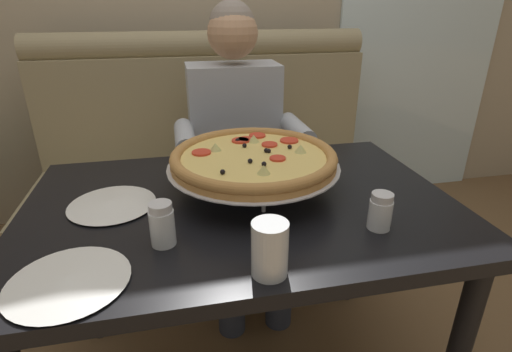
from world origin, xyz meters
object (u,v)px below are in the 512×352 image
object	(u,v)px
plate_near_right	(112,203)
booth_bench	(213,182)
drinking_glass	(271,251)
diner_main	(238,140)
shaker_parmesan	(380,214)
plate_near_left	(68,279)
pizza	(254,159)
shaker_oregano	(162,227)
dining_table	(242,228)

from	to	relation	value
plate_near_right	booth_bench	bearing A→B (deg)	66.46
plate_near_right	drinking_glass	xyz separation A→B (m)	(0.36, -0.38, 0.04)
diner_main	drinking_glass	distance (m)	0.96
shaker_parmesan	plate_near_left	world-z (taller)	shaker_parmesan
plate_near_left	pizza	bearing A→B (deg)	37.10
booth_bench	drinking_glass	distance (m)	1.28
diner_main	booth_bench	bearing A→B (deg)	109.30
drinking_glass	plate_near_right	bearing A→B (deg)	133.47
plate_near_right	drinking_glass	size ratio (longest dim) A/B	1.97
shaker_oregano	drinking_glass	bearing A→B (deg)	-36.02
shaker_parmesan	pizza	bearing A→B (deg)	133.65
booth_bench	dining_table	bearing A→B (deg)	-90.00
plate_near_right	drinking_glass	world-z (taller)	drinking_glass
shaker_oregano	plate_near_right	bearing A→B (deg)	122.67
plate_near_left	drinking_glass	distance (m)	0.42
shaker_parmesan	drinking_glass	distance (m)	0.34
booth_bench	diner_main	world-z (taller)	diner_main
dining_table	booth_bench	bearing A→B (deg)	90.00
plate_near_left	diner_main	bearing A→B (deg)	60.71
shaker_oregano	plate_near_left	world-z (taller)	shaker_oregano
dining_table	plate_near_right	size ratio (longest dim) A/B	5.09
dining_table	plate_near_right	world-z (taller)	plate_near_right
diner_main	pizza	xyz separation A→B (m)	(-0.04, -0.55, 0.13)
plate_near_left	shaker_oregano	bearing A→B (deg)	29.38
shaker_parmesan	plate_near_left	size ratio (longest dim) A/B	0.39
plate_near_left	plate_near_right	world-z (taller)	same
diner_main	dining_table	bearing A→B (deg)	-98.67
dining_table	plate_near_left	world-z (taller)	plate_near_left
diner_main	shaker_parmesan	distance (m)	0.86
dining_table	diner_main	bearing A→B (deg)	81.33
dining_table	plate_near_left	xyz separation A→B (m)	(-0.41, -0.29, 0.10)
shaker_oregano	plate_near_left	distance (m)	0.22
booth_bench	drinking_glass	world-z (taller)	booth_bench
shaker_parmesan	booth_bench	bearing A→B (deg)	106.07
diner_main	pizza	size ratio (longest dim) A/B	2.50
booth_bench	plate_near_left	world-z (taller)	booth_bench
booth_bench	plate_near_left	size ratio (longest dim) A/B	6.92
shaker_parmesan	drinking_glass	world-z (taller)	drinking_glass
shaker_parmesan	drinking_glass	xyz separation A→B (m)	(-0.31, -0.12, 0.01)
booth_bench	drinking_glass	bearing A→B (deg)	-89.91
dining_table	plate_near_left	bearing A→B (deg)	-145.06
diner_main	drinking_glass	bearing A→B (deg)	-95.48
dining_table	shaker_oregano	world-z (taller)	shaker_oregano
pizza	shaker_parmesan	xyz separation A→B (m)	(0.27, -0.28, -0.06)
drinking_glass	shaker_oregano	bearing A→B (deg)	143.98
booth_bench	shaker_parmesan	bearing A→B (deg)	-73.93
plate_near_left	drinking_glass	size ratio (longest dim) A/B	2.03
shaker_parmesan	plate_near_left	distance (m)	0.73
pizza	booth_bench	bearing A→B (deg)	93.44
drinking_glass	pizza	bearing A→B (deg)	83.30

